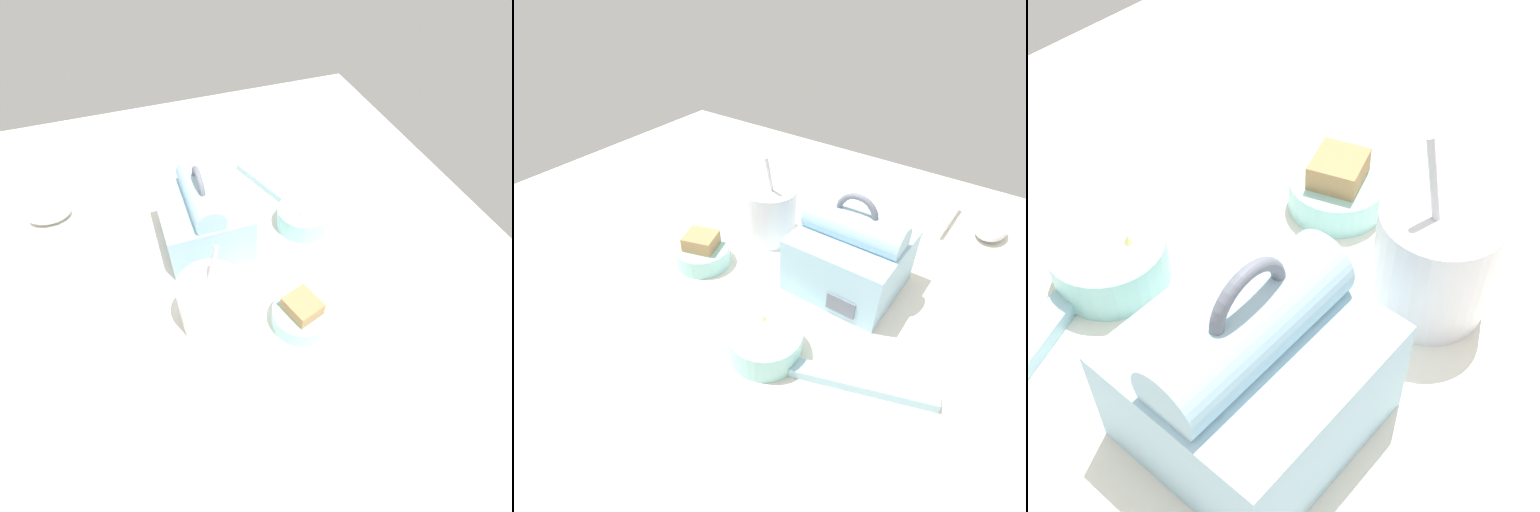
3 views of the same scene
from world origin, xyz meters
The scene contains 8 objects.
desk_surface centered at (0.00, 0.00, 1.00)cm, with size 140.00×110.00×2.00cm.
keyboard centered at (5.64, 33.79, 3.02)cm, with size 33.33×13.76×2.10cm.
lunch_bag centered at (12.88, 4.51, 8.26)cm, with size 17.28×16.38×17.84cm.
soup_cup centered at (-6.39, 8.14, 7.65)cm, with size 10.54×10.54×18.11cm.
bento_bowl_sandwich centered at (-11.34, -5.95, 4.33)cm, with size 10.00×10.00×6.24cm.
bento_bowl_snacks centered at (10.23, -15.75, 4.44)cm, with size 10.85×10.85×5.49cm.
computer_mouse centered at (29.75, 34.29, 3.87)cm, with size 6.09×8.86×3.75cm.
chopstick_case centered at (24.35, -12.93, 2.80)cm, with size 19.39×9.01×1.60cm.
Camera 1 is at (-43.06, 13.33, 62.34)cm, focal length 28.00 mm.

